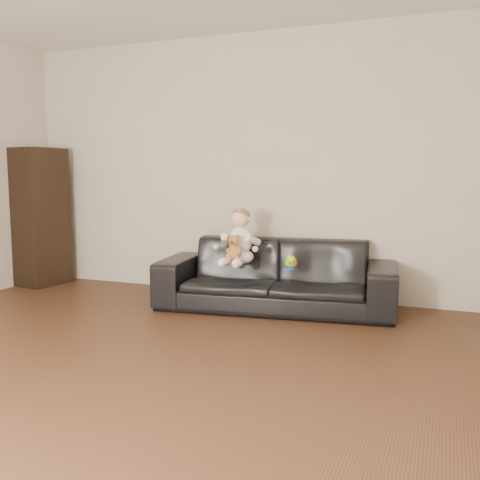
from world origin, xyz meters
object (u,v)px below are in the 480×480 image
at_px(toy_green, 291,262).
at_px(toy_blue_disc, 289,268).
at_px(sofa, 276,275).
at_px(teddy_bear, 234,248).
at_px(cabinet, 41,217).
at_px(baby, 239,240).
at_px(toy_rattle, 294,263).

relative_size(toy_green, toy_blue_disc, 1.21).
relative_size(sofa, toy_blue_disc, 19.75).
bearing_deg(teddy_bear, sofa, 33.00).
bearing_deg(toy_green, teddy_bear, -162.17).
height_order(cabinet, teddy_bear, cabinet).
bearing_deg(baby, toy_blue_disc, -10.38).
bearing_deg(toy_green, toy_blue_disc, -84.40).
bearing_deg(baby, toy_rattle, -0.12).
bearing_deg(cabinet, toy_rattle, 3.01).
xyz_separation_m(baby, toy_green, (0.48, -0.00, -0.18)).
bearing_deg(toy_green, cabinet, 175.74).
distance_m(sofa, toy_rattle, 0.26).
height_order(baby, toy_blue_disc, baby).
relative_size(sofa, toy_green, 16.35).
xyz_separation_m(cabinet, toy_green, (2.92, -0.22, -0.30)).
relative_size(sofa, baby, 4.18).
bearing_deg(teddy_bear, baby, 84.75).
height_order(baby, toy_rattle, baby).
xyz_separation_m(toy_green, toy_rattle, (0.02, 0.01, -0.01)).
bearing_deg(toy_rattle, toy_blue_disc, -98.69).
xyz_separation_m(baby, toy_rattle, (0.51, 0.01, -0.19)).
relative_size(teddy_bear, toy_blue_disc, 2.09).
bearing_deg(toy_blue_disc, sofa, 132.94).
distance_m(sofa, cabinet, 2.79).
height_order(cabinet, baby, cabinet).
bearing_deg(toy_blue_disc, baby, 170.94).
xyz_separation_m(sofa, teddy_bear, (-0.30, -0.27, 0.27)).
relative_size(baby, toy_rattle, 6.50).
height_order(teddy_bear, toy_rattle, teddy_bear).
bearing_deg(sofa, toy_green, -41.17).
distance_m(toy_green, toy_rattle, 0.03).
distance_m(baby, toy_blue_disc, 0.54).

